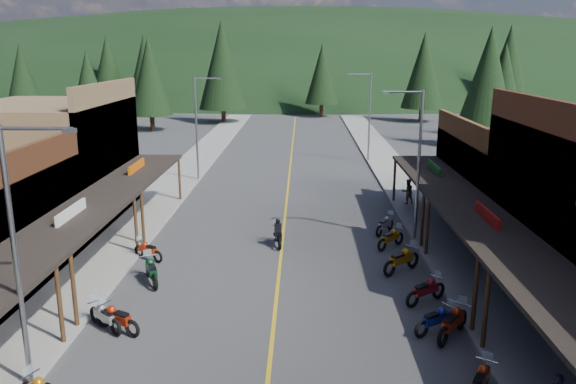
# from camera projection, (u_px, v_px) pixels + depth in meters

# --- Properties ---
(ground) EXTENTS (220.00, 220.00, 0.00)m
(ground) POSITION_uv_depth(u_px,v_px,m) (276.00, 304.00, 22.58)
(ground) COLOR #38383A
(ground) RESTS_ON ground
(centerline) EXTENTS (0.15, 90.00, 0.01)m
(centerline) POSITION_uv_depth(u_px,v_px,m) (288.00, 187.00, 41.96)
(centerline) COLOR gold
(centerline) RESTS_ON ground
(sidewalk_west) EXTENTS (3.40, 94.00, 0.15)m
(sidewalk_west) POSITION_uv_depth(u_px,v_px,m) (172.00, 185.00, 42.15)
(sidewalk_west) COLOR gray
(sidewalk_west) RESTS_ON ground
(sidewalk_east) EXTENTS (3.40, 94.00, 0.15)m
(sidewalk_east) POSITION_uv_depth(u_px,v_px,m) (405.00, 187.00, 41.73)
(sidewalk_east) COLOR gray
(sidewalk_east) RESTS_ON ground
(shop_west_3) EXTENTS (10.90, 10.20, 8.20)m
(shop_west_3) POSITION_uv_depth(u_px,v_px,m) (51.00, 163.00, 33.00)
(shop_west_3) COLOR brown
(shop_west_3) RESTS_ON ground
(shop_east_3) EXTENTS (10.90, 10.20, 6.20)m
(shop_east_3) POSITION_uv_depth(u_px,v_px,m) (521.00, 182.00, 32.58)
(shop_east_3) COLOR #4C2D16
(shop_east_3) RESTS_ON ground
(streetlight_0) EXTENTS (2.16, 0.18, 8.00)m
(streetlight_0) POSITION_uv_depth(u_px,v_px,m) (20.00, 250.00, 15.84)
(streetlight_0) COLOR gray
(streetlight_0) RESTS_ON ground
(streetlight_1) EXTENTS (2.16, 0.18, 8.00)m
(streetlight_1) POSITION_uv_depth(u_px,v_px,m) (198.00, 124.00, 42.97)
(streetlight_1) COLOR gray
(streetlight_1) RESTS_ON ground
(streetlight_2) EXTENTS (2.16, 0.18, 8.00)m
(streetlight_2) POSITION_uv_depth(u_px,v_px,m) (416.00, 159.00, 29.07)
(streetlight_2) COLOR gray
(streetlight_2) RESTS_ON ground
(streetlight_3) EXTENTS (2.16, 0.18, 8.00)m
(streetlight_3) POSITION_uv_depth(u_px,v_px,m) (368.00, 113.00, 50.39)
(streetlight_3) COLOR gray
(streetlight_3) RESTS_ON ground
(ridge_hill) EXTENTS (310.00, 140.00, 60.00)m
(ridge_hill) POSITION_uv_depth(u_px,v_px,m) (298.00, 88.00, 153.42)
(ridge_hill) COLOR black
(ridge_hill) RESTS_ON ground
(pine_0) EXTENTS (5.04, 5.04, 11.00)m
(pine_0) POSITION_uv_depth(u_px,v_px,m) (22.00, 75.00, 82.04)
(pine_0) COLOR black
(pine_0) RESTS_ON ground
(pine_1) EXTENTS (5.88, 5.88, 12.50)m
(pine_1) POSITION_uv_depth(u_px,v_px,m) (145.00, 68.00, 89.22)
(pine_1) COLOR black
(pine_1) RESTS_ON ground
(pine_2) EXTENTS (6.72, 6.72, 14.00)m
(pine_2) POSITION_uv_depth(u_px,v_px,m) (222.00, 65.00, 77.07)
(pine_2) COLOR black
(pine_2) RESTS_ON ground
(pine_3) EXTENTS (5.04, 5.04, 11.00)m
(pine_3) POSITION_uv_depth(u_px,v_px,m) (322.00, 74.00, 84.86)
(pine_3) COLOR black
(pine_3) RESTS_ON ground
(pine_4) EXTENTS (5.88, 5.88, 12.50)m
(pine_4) POSITION_uv_depth(u_px,v_px,m) (423.00, 70.00, 78.52)
(pine_4) COLOR black
(pine_4) RESTS_ON ground
(pine_5) EXTENTS (6.72, 6.72, 14.00)m
(pine_5) POSITION_uv_depth(u_px,v_px,m) (509.00, 63.00, 89.59)
(pine_5) COLOR black
(pine_5) RESTS_ON ground
(pine_7) EXTENTS (5.88, 5.88, 12.50)m
(pine_7) POSITION_uv_depth(u_px,v_px,m) (108.00, 67.00, 95.23)
(pine_7) COLOR black
(pine_7) RESTS_ON ground
(pine_8) EXTENTS (4.48, 4.48, 10.00)m
(pine_8) POSITION_uv_depth(u_px,v_px,m) (89.00, 88.00, 60.41)
(pine_8) COLOR black
(pine_8) RESTS_ON ground
(pine_9) EXTENTS (4.93, 4.93, 10.80)m
(pine_9) POSITION_uv_depth(u_px,v_px,m) (503.00, 82.00, 64.05)
(pine_9) COLOR black
(pine_9) RESTS_ON ground
(pine_10) EXTENTS (5.38, 5.38, 11.60)m
(pine_10) POSITION_uv_depth(u_px,v_px,m) (150.00, 76.00, 69.81)
(pine_10) COLOR black
(pine_10) RESTS_ON ground
(pine_11) EXTENTS (5.82, 5.82, 12.40)m
(pine_11) POSITION_uv_depth(u_px,v_px,m) (488.00, 78.00, 57.17)
(pine_11) COLOR black
(pine_11) RESTS_ON ground
(bike_west_6) EXTENTS (2.17, 1.62, 1.20)m
(bike_west_6) POSITION_uv_depth(u_px,v_px,m) (117.00, 317.00, 20.20)
(bike_west_6) COLOR #B3250C
(bike_west_6) RESTS_ON ground
(bike_west_7) EXTENTS (1.96, 1.84, 1.15)m
(bike_west_7) POSITION_uv_depth(u_px,v_px,m) (105.00, 315.00, 20.40)
(bike_west_7) COLOR #939498
(bike_west_7) RESTS_ON ground
(bike_west_8) EXTENTS (1.63, 2.34, 1.28)m
(bike_west_8) POSITION_uv_depth(u_px,v_px,m) (151.00, 269.00, 24.49)
(bike_west_8) COLOR #0C3F1D
(bike_west_8) RESTS_ON ground
(bike_west_9) EXTENTS (1.92, 1.59, 1.08)m
(bike_west_9) POSITION_uv_depth(u_px,v_px,m) (148.00, 249.00, 27.24)
(bike_west_9) COLOR red
(bike_west_9) RESTS_ON ground
(bike_east_5) EXTENTS (1.57, 2.03, 1.12)m
(bike_east_5) POSITION_uv_depth(u_px,v_px,m) (481.00, 380.00, 16.41)
(bike_east_5) COLOR #A42D0B
(bike_east_5) RESTS_ON ground
(bike_east_6) EXTENTS (2.00, 2.28, 1.31)m
(bike_east_6) POSITION_uv_depth(u_px,v_px,m) (453.00, 321.00, 19.79)
(bike_east_6) COLOR #9A200B
(bike_east_6) RESTS_ON ground
(bike_east_7) EXTENTS (2.04, 1.63, 1.14)m
(bike_east_7) POSITION_uv_depth(u_px,v_px,m) (437.00, 318.00, 20.17)
(bike_east_7) COLOR navy
(bike_east_7) RESTS_ON ground
(bike_east_8) EXTENTS (2.13, 1.80, 1.21)m
(bike_east_8) POSITION_uv_depth(u_px,v_px,m) (426.00, 289.00, 22.56)
(bike_east_8) COLOR maroon
(bike_east_8) RESTS_ON ground
(bike_east_9) EXTENTS (2.28, 2.12, 1.34)m
(bike_east_9) POSITION_uv_depth(u_px,v_px,m) (402.00, 259.00, 25.69)
(bike_east_9) COLOR #A1670B
(bike_east_9) RESTS_ON ground
(bike_east_10) EXTENTS (1.94, 1.95, 1.18)m
(bike_east_10) POSITION_uv_depth(u_px,v_px,m) (391.00, 237.00, 28.90)
(bike_east_10) COLOR #AA6C0C
(bike_east_10) RESTS_ON ground
(bike_east_11) EXTENTS (1.69, 2.07, 1.16)m
(bike_east_11) POSITION_uv_depth(u_px,v_px,m) (385.00, 224.00, 31.16)
(bike_east_11) COLOR gray
(bike_east_11) RESTS_ON ground
(rider_on_bike) EXTENTS (0.98, 2.09, 1.53)m
(rider_on_bike) POSITION_uv_depth(u_px,v_px,m) (278.00, 234.00, 29.25)
(rider_on_bike) COLOR black
(rider_on_bike) RESTS_ON ground
(pedestrian_east_b) EXTENTS (0.91, 0.70, 1.67)m
(pedestrian_east_b) POSITION_uv_depth(u_px,v_px,m) (408.00, 191.00, 36.65)
(pedestrian_east_b) COLOR brown
(pedestrian_east_b) RESTS_ON sidewalk_east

